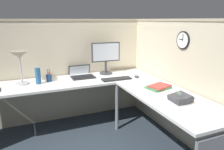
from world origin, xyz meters
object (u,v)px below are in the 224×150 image
keyboard (117,79)px  thermos_flask (38,76)px  monitor (106,56)px  wall_clock (183,40)px  computer_mouse (137,77)px  laptop (81,74)px  book_stack (159,87)px  office_phone (181,99)px  pen_cup (49,78)px  desk_lamp_dome (20,57)px

keyboard → thermos_flask: bearing=169.5°
monitor → wall_clock: bearing=-57.0°
computer_mouse → thermos_flask: 1.40m
laptop → book_stack: bearing=-52.2°
monitor → book_stack: (0.35, -0.95, -0.27)m
monitor → laptop: bearing=178.3°
office_phone → keyboard: bearing=104.9°
pen_cup → office_phone: 1.77m
thermos_flask → keyboard: bearing=-11.7°
computer_mouse → office_phone: bearing=-92.5°
monitor → laptop: monitor is taller
monitor → pen_cup: monitor is taller
monitor → book_stack: size_ratio=1.52×
computer_mouse → wall_clock: bearing=-63.1°
office_phone → wall_clock: bearing=51.2°
monitor → computer_mouse: 0.59m
computer_mouse → thermos_flask: bearing=170.3°
wall_clock → office_phone: bearing=-128.8°
book_stack → wall_clock: (0.29, -0.04, 0.57)m
desk_lamp_dome → book_stack: 1.83m
book_stack → keyboard: bearing=119.8°
computer_mouse → book_stack: size_ratio=0.32×
computer_mouse → office_phone: office_phone is taller
computer_mouse → pen_cup: bearing=166.6°
desk_lamp_dome → wall_clock: wall_clock is taller
thermos_flask → office_phone: size_ratio=1.03×
computer_mouse → wall_clock: 0.88m
laptop → wall_clock: (1.04, -1.00, 0.57)m
computer_mouse → wall_clock: size_ratio=0.47×
office_phone → pen_cup: bearing=132.0°
monitor → pen_cup: size_ratio=2.78×
laptop → desk_lamp_dome: bearing=-172.9°
office_phone → book_stack: (0.05, 0.46, -0.02)m
laptop → thermos_flask: (-0.63, -0.17, 0.09)m
keyboard → desk_lamp_dome: (-1.25, 0.29, 0.35)m
monitor → desk_lamp_dome: size_ratio=1.12×
desk_lamp_dome → wall_clock: (1.88, -0.89, 0.23)m
monitor → wall_clock: wall_clock is taller
monitor → pen_cup: (-0.89, -0.10, -0.24)m
keyboard → pen_cup: 0.95m
keyboard → wall_clock: (0.62, -0.61, 0.58)m
book_stack → wall_clock: size_ratio=1.49×
monitor → book_stack: 1.05m
pen_cup → wall_clock: 1.85m
keyboard → office_phone: (0.28, -1.04, 0.03)m
pen_cup → wall_clock: size_ratio=0.82×
office_phone → book_stack: 0.47m
keyboard → wall_clock: wall_clock is taller
desk_lamp_dome → monitor: bearing=4.3°
laptop → keyboard: 0.57m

